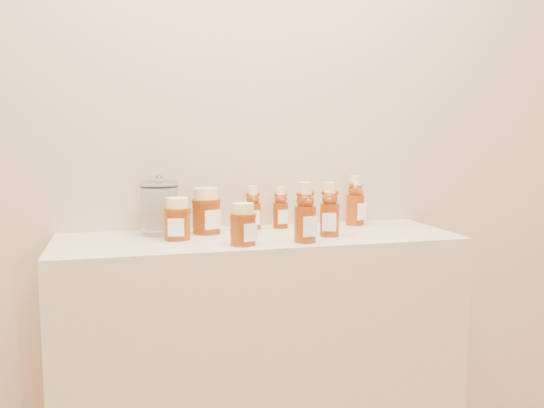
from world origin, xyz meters
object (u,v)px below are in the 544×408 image
object	(u,v)px
bear_bottle_front_left	(305,208)
honey_jar_left	(177,219)
display_table	(259,378)
glass_canister	(160,206)
bear_bottle_back_left	(253,205)

from	to	relation	value
bear_bottle_front_left	honey_jar_left	xyz separation A→B (m)	(-0.35, 0.13, -0.04)
honey_jar_left	display_table	bearing A→B (deg)	10.85
display_table	bear_bottle_front_left	distance (m)	0.57
display_table	glass_canister	distance (m)	0.62
display_table	bear_bottle_front_left	bearing A→B (deg)	-50.67
glass_canister	honey_jar_left	bearing A→B (deg)	-65.71
glass_canister	bear_bottle_back_left	bearing A→B (deg)	5.96
bear_bottle_front_left	honey_jar_left	distance (m)	0.37
bear_bottle_back_left	glass_canister	world-z (taller)	glass_canister
display_table	honey_jar_left	bearing A→B (deg)	178.85
bear_bottle_back_left	bear_bottle_front_left	bearing A→B (deg)	-68.74
display_table	honey_jar_left	xyz separation A→B (m)	(-0.24, 0.00, 0.51)
bear_bottle_front_left	bear_bottle_back_left	bearing A→B (deg)	100.62
bear_bottle_back_left	glass_canister	bearing A→B (deg)	-172.33
display_table	bear_bottle_front_left	world-z (taller)	bear_bottle_front_left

